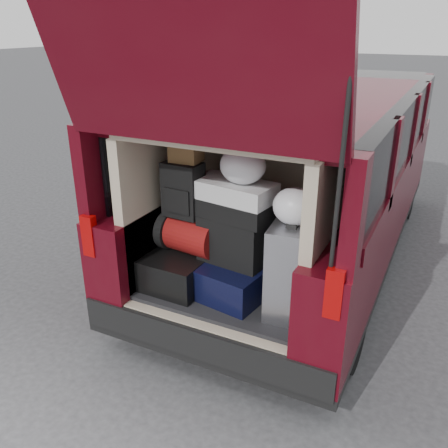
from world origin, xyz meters
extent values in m
plane|color=#333335|center=(0.00, 0.00, 0.00)|extent=(80.00, 80.00, 0.00)
cylinder|color=black|center=(-0.82, 0.40, 0.32)|extent=(0.24, 0.64, 0.64)
cylinder|color=black|center=(0.82, 0.40, 0.32)|extent=(0.24, 0.64, 0.64)
cylinder|color=black|center=(-0.82, 3.70, 0.32)|extent=(0.24, 0.64, 0.64)
cylinder|color=black|center=(0.82, 3.70, 0.32)|extent=(0.24, 0.64, 0.64)
cube|color=black|center=(0.00, 2.08, 0.26)|extent=(1.90, 4.85, 0.08)
cube|color=#4F0913|center=(-0.79, 2.08, 0.70)|extent=(0.33, 4.85, 0.80)
cube|color=#4F0913|center=(0.79, 2.08, 0.70)|extent=(0.33, 4.85, 0.80)
cube|color=#4F0913|center=(0.00, 2.08, 1.73)|extent=(1.82, 4.46, 0.10)
cube|color=black|center=(-0.88, 1.97, 1.44)|extent=(0.12, 4.25, 0.68)
cube|color=black|center=(0.88, 1.97, 1.44)|extent=(0.12, 4.25, 0.68)
cube|color=black|center=(0.00, -0.29, 0.40)|extent=(1.86, 0.16, 0.22)
cube|color=#990505|center=(-0.86, -0.33, 1.02)|extent=(0.10, 0.06, 0.30)
cube|color=#990505|center=(0.86, -0.33, 1.02)|extent=(0.10, 0.06, 0.30)
cube|color=black|center=(0.00, 0.28, 0.52)|extent=(1.24, 1.05, 0.06)
cube|color=#B5A58B|center=(-0.66, 0.28, 1.12)|extent=(0.08, 1.05, 1.15)
cube|color=#B5A58B|center=(0.66, 0.28, 1.12)|extent=(0.08, 1.05, 1.15)
cube|color=#B5A58B|center=(0.00, 0.83, 1.12)|extent=(1.34, 0.06, 1.15)
cube|color=#B5A58B|center=(0.00, 0.28, 1.73)|extent=(1.34, 1.05, 0.06)
cube|color=#4F0913|center=(0.00, -0.46, 2.26)|extent=(1.75, 0.38, 1.02)
cylinder|color=black|center=(0.84, -0.40, 1.65)|extent=(0.02, 0.90, 0.76)
cube|color=black|center=(0.00, 0.28, 0.28)|extent=(1.24, 1.05, 0.55)
cube|color=black|center=(-0.39, 0.12, 0.67)|extent=(0.46, 0.62, 0.24)
cube|color=black|center=(0.06, 0.14, 0.67)|extent=(0.53, 0.61, 0.24)
cube|color=white|center=(0.47, 0.10, 0.87)|extent=(0.31, 0.46, 0.65)
cube|color=maroon|center=(-0.33, 0.16, 0.94)|extent=(0.48, 0.34, 0.29)
cube|color=black|center=(0.02, 0.18, 0.96)|extent=(0.50, 0.34, 0.34)
cube|color=black|center=(-0.38, 0.15, 1.28)|extent=(0.29, 0.19, 0.40)
cube|color=silver|center=(0.00, 0.19, 1.26)|extent=(0.62, 0.38, 0.26)
cube|color=brown|center=(-0.37, 0.19, 1.58)|extent=(0.21, 0.18, 0.19)
ellipsoid|color=white|center=(0.08, 0.17, 1.52)|extent=(0.35, 0.34, 0.25)
ellipsoid|color=white|center=(0.47, 0.09, 1.32)|extent=(0.30, 0.28, 0.24)
camera|label=1|loc=(1.31, -2.60, 2.39)|focal=38.00mm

